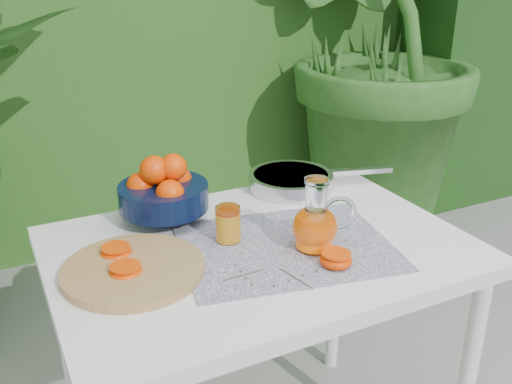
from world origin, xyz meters
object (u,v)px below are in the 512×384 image
white_table (260,273)px  saute_pan (292,180)px  juice_pitcher (316,225)px  fruit_bowl (163,191)px  cutting_board (133,270)px

white_table → saute_pan: bearing=48.0°
juice_pitcher → saute_pan: size_ratio=0.38×
fruit_bowl → saute_pan: bearing=6.2°
fruit_bowl → saute_pan: (0.42, 0.04, -0.06)m
cutting_board → juice_pitcher: 0.43m
juice_pitcher → saute_pan: 0.39m
fruit_bowl → juice_pitcher: size_ratio=1.33×
fruit_bowl → juice_pitcher: fruit_bowl is taller
cutting_board → fruit_bowl: bearing=57.7°
white_table → cutting_board: bearing=-179.6°
cutting_board → juice_pitcher: size_ratio=1.77×
fruit_bowl → juice_pitcher: (0.27, -0.32, -0.02)m
cutting_board → saute_pan: 0.63m
white_table → fruit_bowl: fruit_bowl is taller
white_table → juice_pitcher: bearing=-38.8°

